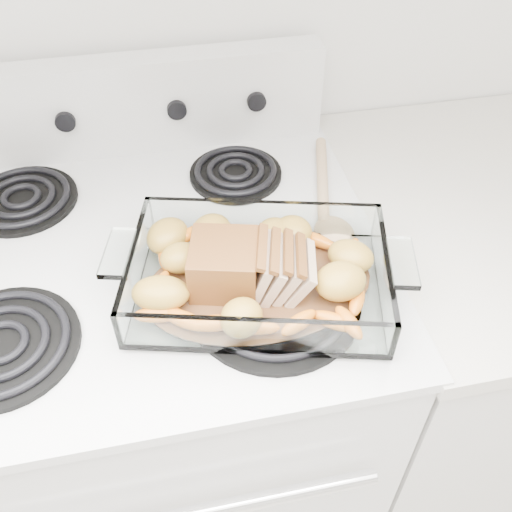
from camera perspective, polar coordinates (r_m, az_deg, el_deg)
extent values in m
cube|color=silver|center=(1.31, -8.69, -14.42)|extent=(0.76, 0.65, 0.92)
cube|color=silver|center=(0.94, -11.70, 0.26)|extent=(0.78, 0.67, 0.02)
cube|color=silver|center=(1.12, -13.34, 14.38)|extent=(0.76, 0.06, 0.18)
cylinder|color=black|center=(0.86, -23.99, -8.26)|extent=(0.21, 0.21, 0.01)
cylinder|color=black|center=(0.83, 1.86, -4.76)|extent=(0.25, 0.25, 0.01)
cylinder|color=black|center=(1.08, -22.33, 5.17)|extent=(0.19, 0.19, 0.01)
cylinder|color=black|center=(1.06, -2.05, 8.20)|extent=(0.17, 0.17, 0.01)
cylinder|color=black|center=(1.11, -18.53, 12.71)|extent=(0.04, 0.02, 0.04)
cylinder|color=black|center=(1.10, -7.95, 14.36)|extent=(0.04, 0.02, 0.04)
cylinder|color=black|center=(1.11, 0.01, 15.28)|extent=(0.04, 0.02, 0.04)
cube|color=silver|center=(1.45, 18.76, -9.45)|extent=(0.55, 0.65, 0.90)
cube|color=beige|center=(1.13, 24.14, 4.67)|extent=(0.58, 0.68, 0.03)
cube|color=white|center=(0.84, 0.27, -3.06)|extent=(0.36, 0.24, 0.01)
cube|color=white|center=(0.74, 2.14, -7.74)|extent=(0.36, 0.01, 0.06)
cube|color=white|center=(0.90, -1.24, 3.83)|extent=(0.36, 0.01, 0.06)
cube|color=white|center=(0.81, -12.18, -3.21)|extent=(0.01, 0.24, 0.06)
cube|color=white|center=(0.86, 11.99, 0.36)|extent=(0.01, 0.24, 0.06)
cylinder|color=#50301A|center=(0.84, 0.28, -2.79)|extent=(0.21, 0.21, 0.00)
cube|color=brown|center=(0.81, -3.17, -1.57)|extent=(0.09, 0.09, 0.08)
cube|color=tan|center=(0.81, 0.60, -1.12)|extent=(0.03, 0.09, 0.07)
cube|color=tan|center=(0.82, 1.83, -1.00)|extent=(0.04, 0.09, 0.07)
cube|color=tan|center=(0.82, 3.05, -0.89)|extent=(0.04, 0.09, 0.07)
cube|color=tan|center=(0.83, 4.26, -0.77)|extent=(0.04, 0.08, 0.06)
ellipsoid|color=orange|center=(0.77, -10.00, -8.60)|extent=(0.06, 0.02, 0.02)
ellipsoid|color=orange|center=(0.81, 10.15, -5.36)|extent=(0.06, 0.02, 0.02)
ellipsoid|color=orange|center=(0.89, 10.66, 0.28)|extent=(0.06, 0.02, 0.02)
ellipsoid|color=orange|center=(0.86, -11.42, -1.88)|extent=(0.06, 0.02, 0.02)
ellipsoid|color=#A78534|center=(0.87, -11.71, 0.61)|extent=(0.07, 0.06, 0.05)
ellipsoid|color=#A78534|center=(0.89, 0.43, 2.83)|extent=(0.07, 0.06, 0.05)
ellipsoid|color=#A78534|center=(0.84, 9.64, -1.44)|extent=(0.07, 0.06, 0.05)
cylinder|color=tan|center=(1.05, 6.65, 7.67)|extent=(0.08, 0.24, 0.02)
ellipsoid|color=tan|center=(0.94, 7.84, 2.38)|extent=(0.07, 0.09, 0.02)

